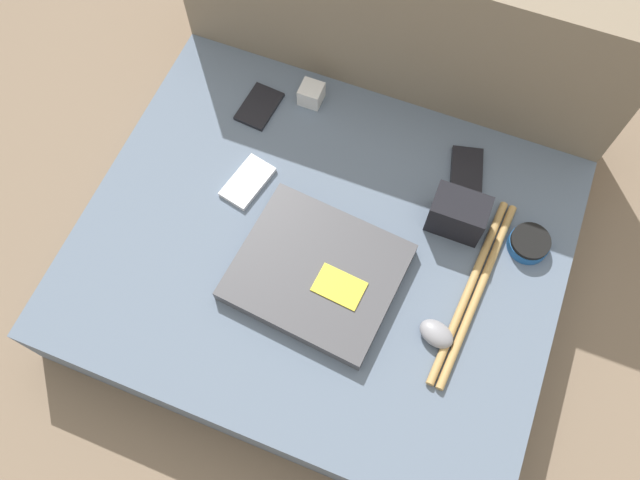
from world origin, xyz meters
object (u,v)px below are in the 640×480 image
at_px(laptop, 317,272).
at_px(phone_black, 467,172).
at_px(speaker_puck, 529,243).
at_px(phone_small, 259,106).
at_px(computer_mouse, 436,334).
at_px(phone_silver, 248,182).
at_px(camera_pouch, 458,214).
at_px(charger_brick, 311,94).

distance_m(laptop, phone_black, 0.38).
relative_size(laptop, speaker_puck, 4.06).
bearing_deg(phone_small, computer_mouse, -29.50).
bearing_deg(phone_silver, camera_pouch, 21.29).
xyz_separation_m(computer_mouse, phone_black, (-0.04, 0.35, -0.01)).
height_order(computer_mouse, phone_silver, computer_mouse).
distance_m(speaker_puck, charger_brick, 0.54).
xyz_separation_m(speaker_puck, phone_silver, (-0.56, -0.07, -0.01)).
bearing_deg(phone_silver, phone_black, 36.80).
xyz_separation_m(phone_black, camera_pouch, (0.01, -0.12, 0.04)).
relative_size(laptop, phone_silver, 2.61).
distance_m(laptop, camera_pouch, 0.29).
distance_m(computer_mouse, phone_small, 0.61).
height_order(computer_mouse, speaker_puck, computer_mouse).
relative_size(phone_silver, camera_pouch, 1.16).
bearing_deg(laptop, phone_small, 134.96).
distance_m(phone_black, phone_small, 0.46).
height_order(phone_silver, phone_black, phone_black).
bearing_deg(speaker_puck, phone_silver, -172.78).
bearing_deg(laptop, speaker_puck, 35.28).
relative_size(laptop, phone_small, 2.93).
xyz_separation_m(phone_silver, camera_pouch, (0.41, 0.07, 0.04)).
height_order(speaker_puck, phone_small, speaker_puck).
relative_size(laptop, charger_brick, 6.74).
relative_size(computer_mouse, phone_black, 0.63).
relative_size(phone_silver, phone_black, 1.00).
xyz_separation_m(phone_black, phone_small, (-0.46, -0.01, -0.00)).
height_order(laptop, phone_black, laptop).
height_order(phone_silver, camera_pouch, camera_pouch).
relative_size(phone_silver, phone_small, 1.13).
height_order(laptop, charger_brick, charger_brick).
bearing_deg(laptop, computer_mouse, -2.05).
xyz_separation_m(laptop, phone_silver, (-0.20, 0.13, -0.01)).
relative_size(computer_mouse, phone_silver, 0.62).
distance_m(phone_silver, charger_brick, 0.24).
xyz_separation_m(phone_silver, phone_small, (-0.05, 0.18, -0.00)).
relative_size(speaker_puck, charger_brick, 1.66).
xyz_separation_m(laptop, speaker_puck, (0.36, 0.20, -0.00)).
xyz_separation_m(phone_silver, phone_black, (0.41, 0.18, 0.00)).
bearing_deg(phone_silver, computer_mouse, -7.94).
bearing_deg(phone_black, phone_silver, -169.26).
xyz_separation_m(speaker_puck, phone_small, (-0.61, 0.11, -0.01)).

